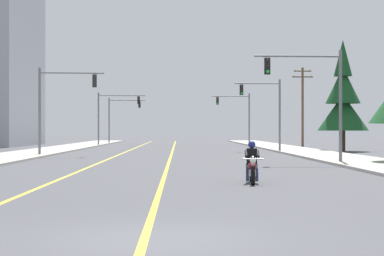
{
  "coord_description": "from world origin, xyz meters",
  "views": [
    {
      "loc": [
        0.49,
        -11.06,
        1.84
      ],
      "look_at": [
        1.2,
        25.34,
        1.95
      ],
      "focal_mm": 61.26,
      "sensor_mm": 36.0,
      "label": 1
    }
  ],
  "objects_px": {
    "traffic_signal_mid_left": "(112,110)",
    "utility_pole_right_far": "(303,104)",
    "traffic_signal_near_left": "(58,98)",
    "conifer_tree_right_verge_far": "(343,100)",
    "traffic_signal_mid_right": "(267,104)",
    "traffic_signal_far_right": "(239,111)",
    "traffic_signal_near_right": "(316,89)",
    "motorcycle_with_rider": "(252,166)",
    "traffic_signal_far_left": "(119,113)"
  },
  "relations": [
    {
      "from": "traffic_signal_near_left",
      "to": "conifer_tree_right_verge_far",
      "type": "distance_m",
      "value": 24.51
    },
    {
      "from": "traffic_signal_far_left",
      "to": "conifer_tree_right_verge_far",
      "type": "xyz_separation_m",
      "value": [
        22.13,
        -33.09,
        0.29
      ]
    },
    {
      "from": "traffic_signal_near_right",
      "to": "traffic_signal_mid_right",
      "type": "bearing_deg",
      "value": 89.61
    },
    {
      "from": "traffic_signal_mid_right",
      "to": "conifer_tree_right_verge_far",
      "type": "distance_m",
      "value": 6.49
    },
    {
      "from": "traffic_signal_near_left",
      "to": "traffic_signal_mid_right",
      "type": "relative_size",
      "value": 1.0
    },
    {
      "from": "traffic_signal_mid_left",
      "to": "utility_pole_right_far",
      "type": "height_order",
      "value": "utility_pole_right_far"
    },
    {
      "from": "traffic_signal_mid_left",
      "to": "utility_pole_right_far",
      "type": "xyz_separation_m",
      "value": [
        21.61,
        -3.38,
        0.63
      ]
    },
    {
      "from": "traffic_signal_far_left",
      "to": "utility_pole_right_far",
      "type": "xyz_separation_m",
      "value": [
        21.92,
        -15.85,
        0.67
      ]
    },
    {
      "from": "motorcycle_with_rider",
      "to": "conifer_tree_right_verge_far",
      "type": "bearing_deg",
      "value": 70.84
    },
    {
      "from": "traffic_signal_near_right",
      "to": "conifer_tree_right_verge_far",
      "type": "distance_m",
      "value": 21.34
    },
    {
      "from": "traffic_signal_near_right",
      "to": "utility_pole_right_far",
      "type": "bearing_deg",
      "value": 80.33
    },
    {
      "from": "motorcycle_with_rider",
      "to": "traffic_signal_far_left",
      "type": "distance_m",
      "value": 67.17
    },
    {
      "from": "utility_pole_right_far",
      "to": "traffic_signal_mid_left",
      "type": "bearing_deg",
      "value": 171.11
    },
    {
      "from": "traffic_signal_mid_right",
      "to": "traffic_signal_mid_left",
      "type": "bearing_deg",
      "value": 127.33
    },
    {
      "from": "traffic_signal_near_left",
      "to": "traffic_signal_far_left",
      "type": "distance_m",
      "value": 42.75
    },
    {
      "from": "traffic_signal_mid_right",
      "to": "utility_pole_right_far",
      "type": "xyz_separation_m",
      "value": [
        6.25,
        16.75,
        0.73
      ]
    },
    {
      "from": "traffic_signal_mid_right",
      "to": "utility_pole_right_far",
      "type": "height_order",
      "value": "utility_pole_right_far"
    },
    {
      "from": "traffic_signal_mid_right",
      "to": "traffic_signal_far_right",
      "type": "distance_m",
      "value": 21.45
    },
    {
      "from": "traffic_signal_near_right",
      "to": "traffic_signal_mid_right",
      "type": "relative_size",
      "value": 1.0
    },
    {
      "from": "conifer_tree_right_verge_far",
      "to": "traffic_signal_far_right",
      "type": "bearing_deg",
      "value": 107.63
    },
    {
      "from": "motorcycle_with_rider",
      "to": "traffic_signal_near_right",
      "type": "xyz_separation_m",
      "value": [
        4.91,
        12.86,
        3.51
      ]
    },
    {
      "from": "traffic_signal_near_right",
      "to": "utility_pole_right_far",
      "type": "distance_m",
      "value": 38.07
    },
    {
      "from": "motorcycle_with_rider",
      "to": "traffic_signal_near_right",
      "type": "bearing_deg",
      "value": 69.09
    },
    {
      "from": "traffic_signal_far_left",
      "to": "utility_pole_right_far",
      "type": "height_order",
      "value": "utility_pole_right_far"
    },
    {
      "from": "motorcycle_with_rider",
      "to": "traffic_signal_far_right",
      "type": "bearing_deg",
      "value": 85.28
    },
    {
      "from": "traffic_signal_mid_right",
      "to": "traffic_signal_far_right",
      "type": "bearing_deg",
      "value": 91.36
    },
    {
      "from": "utility_pole_right_far",
      "to": "traffic_signal_mid_right",
      "type": "bearing_deg",
      "value": -110.48
    },
    {
      "from": "utility_pole_right_far",
      "to": "traffic_signal_near_right",
      "type": "bearing_deg",
      "value": -99.67
    },
    {
      "from": "traffic_signal_far_right",
      "to": "conifer_tree_right_verge_far",
      "type": "height_order",
      "value": "conifer_tree_right_verge_far"
    },
    {
      "from": "traffic_signal_mid_left",
      "to": "conifer_tree_right_verge_far",
      "type": "bearing_deg",
      "value": -43.38
    },
    {
      "from": "traffic_signal_mid_left",
      "to": "traffic_signal_far_left",
      "type": "xyz_separation_m",
      "value": [
        -0.32,
        12.47,
        -0.04
      ]
    },
    {
      "from": "traffic_signal_near_right",
      "to": "conifer_tree_right_verge_far",
      "type": "relative_size",
      "value": 0.65
    },
    {
      "from": "traffic_signal_mid_left",
      "to": "traffic_signal_far_right",
      "type": "distance_m",
      "value": 14.9
    },
    {
      "from": "traffic_signal_far_left",
      "to": "traffic_signal_near_right",
      "type": "bearing_deg",
      "value": -73.78
    },
    {
      "from": "traffic_signal_near_right",
      "to": "traffic_signal_near_left",
      "type": "xyz_separation_m",
      "value": [
        -15.92,
        10.63,
        -0.02
      ]
    },
    {
      "from": "traffic_signal_far_right",
      "to": "traffic_signal_mid_left",
      "type": "bearing_deg",
      "value": -174.93
    },
    {
      "from": "traffic_signal_mid_right",
      "to": "utility_pole_right_far",
      "type": "bearing_deg",
      "value": 69.52
    },
    {
      "from": "traffic_signal_near_right",
      "to": "utility_pole_right_far",
      "type": "relative_size",
      "value": 0.7
    },
    {
      "from": "traffic_signal_near_right",
      "to": "traffic_signal_mid_right",
      "type": "distance_m",
      "value": 20.77
    },
    {
      "from": "traffic_signal_near_right",
      "to": "traffic_signal_far_right",
      "type": "distance_m",
      "value": 42.22
    },
    {
      "from": "motorcycle_with_rider",
      "to": "traffic_signal_mid_left",
      "type": "xyz_separation_m",
      "value": [
        -10.3,
        53.76,
        3.55
      ]
    },
    {
      "from": "traffic_signal_far_right",
      "to": "utility_pole_right_far",
      "type": "bearing_deg",
      "value": -34.78
    },
    {
      "from": "traffic_signal_mid_right",
      "to": "traffic_signal_far_right",
      "type": "xyz_separation_m",
      "value": [
        -0.51,
        21.45,
        0.04
      ]
    },
    {
      "from": "traffic_signal_near_left",
      "to": "utility_pole_right_far",
      "type": "xyz_separation_m",
      "value": [
        22.32,
        26.89,
        0.69
      ]
    },
    {
      "from": "motorcycle_with_rider",
      "to": "traffic_signal_mid_left",
      "type": "height_order",
      "value": "traffic_signal_mid_left"
    },
    {
      "from": "traffic_signal_mid_left",
      "to": "traffic_signal_far_left",
      "type": "distance_m",
      "value": 12.48
    },
    {
      "from": "traffic_signal_mid_right",
      "to": "traffic_signal_far_left",
      "type": "relative_size",
      "value": 1.0
    },
    {
      "from": "traffic_signal_mid_left",
      "to": "conifer_tree_right_verge_far",
      "type": "height_order",
      "value": "conifer_tree_right_verge_far"
    },
    {
      "from": "traffic_signal_mid_right",
      "to": "conifer_tree_right_verge_far",
      "type": "relative_size",
      "value": 0.65
    },
    {
      "from": "traffic_signal_near_right",
      "to": "conifer_tree_right_verge_far",
      "type": "height_order",
      "value": "conifer_tree_right_verge_far"
    }
  ]
}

